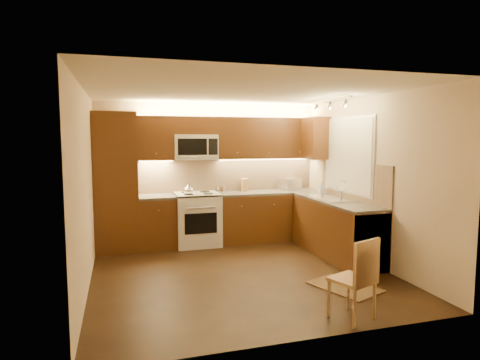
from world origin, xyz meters
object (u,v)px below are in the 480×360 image
object	(u,v)px
dining_chair	(352,278)
stove	(197,219)
kettle	(189,189)
microwave	(195,147)
sink	(332,194)
knife_block	(245,185)
toaster_oven	(290,184)
soap_bottle	(321,187)

from	to	relation	value
dining_chair	stove	bearing A→B (deg)	85.88
dining_chair	kettle	bearing A→B (deg)	89.38
microwave	sink	size ratio (longest dim) A/B	0.88
microwave	knife_block	distance (m)	1.17
toaster_oven	microwave	bearing A→B (deg)	159.66
microwave	soap_bottle	distance (m)	2.34
knife_block	sink	bearing A→B (deg)	-47.90
toaster_oven	dining_chair	bearing A→B (deg)	-122.92
sink	kettle	bearing A→B (deg)	155.90
toaster_oven	dining_chair	world-z (taller)	toaster_oven
microwave	soap_bottle	bearing A→B (deg)	-16.66
kettle	knife_block	world-z (taller)	knife_block
microwave	toaster_oven	world-z (taller)	microwave
microwave	kettle	distance (m)	0.78
stove	microwave	distance (m)	1.27
sink	kettle	distance (m)	2.38
kettle	toaster_oven	size ratio (longest dim) A/B	0.51
knife_block	dining_chair	world-z (taller)	knife_block
sink	kettle	size ratio (longest dim) A/B	4.52
kettle	soap_bottle	world-z (taller)	soap_bottle
toaster_oven	knife_block	bearing A→B (deg)	155.19
sink	toaster_oven	distance (m)	1.27
knife_block	kettle	bearing A→B (deg)	-159.15
knife_block	dining_chair	distance (m)	3.62
stove	sink	world-z (taller)	sink
sink	knife_block	size ratio (longest dim) A/B	3.69
soap_bottle	knife_block	bearing A→B (deg)	140.81
kettle	knife_block	size ratio (longest dim) A/B	0.81
knife_block	soap_bottle	distance (m)	1.40
stove	sink	bearing A→B (deg)	-29.36
microwave	kettle	bearing A→B (deg)	-120.97
toaster_oven	soap_bottle	world-z (taller)	toaster_oven
sink	soap_bottle	bearing A→B (deg)	77.49
microwave	knife_block	bearing A→B (deg)	3.91
knife_block	soap_bottle	xyz separation A→B (m)	(1.21, -0.70, -0.01)
microwave	knife_block	size ratio (longest dim) A/B	3.26
soap_bottle	toaster_oven	bearing A→B (deg)	109.26
sink	toaster_oven	xyz separation A→B (m)	(-0.20, 1.25, 0.04)
microwave	kettle	xyz separation A→B (m)	(-0.17, -0.29, -0.70)
sink	kettle	world-z (taller)	kettle
sink	dining_chair	size ratio (longest dim) A/B	0.99
kettle	toaster_oven	bearing A→B (deg)	-5.57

